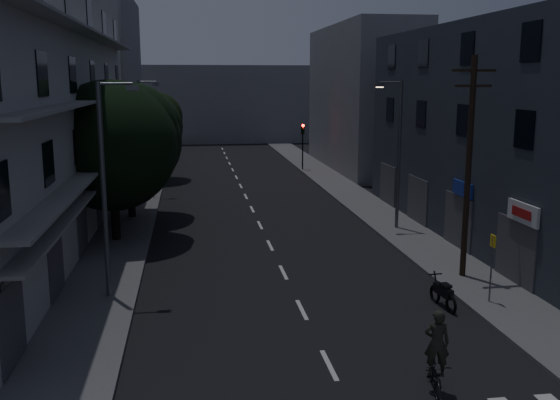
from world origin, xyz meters
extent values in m
plane|color=black|center=(0.00, 25.00, 0.00)|extent=(160.00, 160.00, 0.00)
cube|color=#565659|center=(-7.50, 25.00, 0.07)|extent=(3.00, 90.00, 0.15)
cube|color=#565659|center=(7.50, 25.00, 0.07)|extent=(3.00, 90.00, 0.15)
cube|color=beige|center=(0.00, 2.00, 0.01)|extent=(0.15, 2.00, 0.01)
cube|color=beige|center=(0.00, 6.50, 0.01)|extent=(0.15, 2.00, 0.01)
cube|color=beige|center=(0.00, 11.00, 0.01)|extent=(0.15, 2.00, 0.01)
cube|color=beige|center=(0.00, 15.50, 0.01)|extent=(0.15, 2.00, 0.01)
cube|color=beige|center=(0.00, 20.00, 0.01)|extent=(0.15, 2.00, 0.01)
cube|color=beige|center=(0.00, 24.50, 0.01)|extent=(0.15, 2.00, 0.01)
cube|color=beige|center=(0.00, 29.00, 0.01)|extent=(0.15, 2.00, 0.01)
cube|color=beige|center=(0.00, 33.50, 0.01)|extent=(0.15, 2.00, 0.01)
cube|color=beige|center=(0.00, 38.00, 0.01)|extent=(0.15, 2.00, 0.01)
cube|color=beige|center=(0.00, 42.50, 0.01)|extent=(0.15, 2.00, 0.01)
cube|color=beige|center=(0.00, 47.00, 0.01)|extent=(0.15, 2.00, 0.01)
cube|color=beige|center=(0.00, 51.50, 0.01)|extent=(0.15, 2.00, 0.01)
cube|color=beige|center=(0.00, 56.00, 0.01)|extent=(0.15, 2.00, 0.01)
cube|color=beige|center=(0.00, 60.50, 0.01)|extent=(0.15, 2.00, 0.01)
cube|color=#ACACA7|center=(-12.00, 18.00, 7.00)|extent=(6.00, 36.00, 14.00)
cube|color=black|center=(-8.98, 3.00, 2.00)|extent=(0.06, 1.60, 1.60)
cube|color=black|center=(-8.98, 9.00, 2.00)|extent=(0.06, 1.60, 1.60)
cube|color=black|center=(-8.98, 15.00, 2.00)|extent=(0.06, 1.60, 1.60)
cube|color=black|center=(-8.98, 21.00, 2.00)|extent=(0.06, 1.60, 1.60)
cube|color=black|center=(-8.98, 27.00, 2.00)|extent=(0.06, 1.60, 1.60)
cube|color=black|center=(-8.98, 33.00, 2.00)|extent=(0.06, 1.60, 1.60)
cube|color=black|center=(-8.98, 3.00, 5.20)|extent=(0.06, 1.60, 1.60)
cube|color=black|center=(-8.98, 9.00, 5.20)|extent=(0.06, 1.60, 1.60)
cube|color=black|center=(-8.98, 15.00, 5.20)|extent=(0.06, 1.60, 1.60)
cube|color=black|center=(-8.98, 21.00, 5.20)|extent=(0.06, 1.60, 1.60)
cube|color=black|center=(-8.98, 27.00, 5.20)|extent=(0.06, 1.60, 1.60)
cube|color=black|center=(-8.98, 33.00, 5.20)|extent=(0.06, 1.60, 1.60)
cube|color=black|center=(-8.98, 9.00, 8.40)|extent=(0.06, 1.60, 1.60)
cube|color=black|center=(-8.98, 15.00, 8.40)|extent=(0.06, 1.60, 1.60)
cube|color=black|center=(-8.98, 21.00, 8.40)|extent=(0.06, 1.60, 1.60)
cube|color=black|center=(-8.98, 27.00, 8.40)|extent=(0.06, 1.60, 1.60)
cube|color=black|center=(-8.98, 33.00, 8.40)|extent=(0.06, 1.60, 1.60)
cube|color=black|center=(-8.98, 15.00, 11.60)|extent=(0.06, 1.60, 1.60)
cube|color=black|center=(-8.98, 21.00, 11.60)|extent=(0.06, 1.60, 1.60)
cube|color=black|center=(-8.98, 27.00, 11.60)|extent=(0.06, 1.60, 1.60)
cube|color=black|center=(-8.98, 33.00, 11.60)|extent=(0.06, 1.60, 1.60)
cube|color=gray|center=(-8.50, 18.00, 4.00)|extent=(1.00, 32.40, 0.12)
cube|color=gray|center=(-8.50, 18.00, 7.20)|extent=(1.00, 32.40, 0.12)
cube|color=gray|center=(-8.50, 18.00, 10.40)|extent=(1.00, 32.40, 0.12)
cube|color=gray|center=(-8.60, 18.00, 3.10)|extent=(0.80, 32.40, 0.12)
cube|color=#424247|center=(-8.97, 3.00, 1.40)|extent=(0.06, 2.40, 2.40)
cube|color=#424247|center=(-8.97, 9.00, 1.40)|extent=(0.06, 2.40, 2.40)
cube|color=#424247|center=(-8.97, 15.00, 1.40)|extent=(0.06, 2.40, 2.40)
cube|color=#424247|center=(-8.97, 21.00, 1.40)|extent=(0.06, 2.40, 2.40)
cube|color=#424247|center=(-8.97, 27.00, 1.40)|extent=(0.06, 2.40, 2.40)
cube|color=#424247|center=(-8.97, 33.00, 1.40)|extent=(0.06, 2.40, 2.40)
cube|color=#292E37|center=(12.00, 14.00, 5.50)|extent=(6.00, 28.00, 11.00)
cube|color=black|center=(8.98, 8.00, 6.30)|extent=(0.06, 1.40, 1.50)
cube|color=black|center=(8.98, 13.50, 6.30)|extent=(0.06, 1.40, 1.50)
cube|color=black|center=(8.98, 19.00, 6.30)|extent=(0.06, 1.40, 1.50)
cube|color=black|center=(8.98, 24.50, 6.30)|extent=(0.06, 1.40, 1.50)
cube|color=black|center=(8.98, 8.00, 9.60)|extent=(0.06, 1.40, 1.50)
cube|color=black|center=(8.98, 13.50, 9.60)|extent=(0.06, 1.40, 1.50)
cube|color=black|center=(8.98, 19.00, 9.60)|extent=(0.06, 1.40, 1.50)
cube|color=black|center=(8.98, 24.50, 9.60)|extent=(0.06, 1.40, 1.50)
cube|color=#424247|center=(8.97, 8.00, 1.40)|extent=(0.06, 3.00, 2.60)
cube|color=#424247|center=(8.97, 13.50, 1.40)|extent=(0.06, 3.00, 2.60)
cube|color=#424247|center=(8.97, 19.00, 1.40)|extent=(0.06, 3.00, 2.60)
cube|color=#424247|center=(8.97, 24.50, 1.40)|extent=(0.06, 3.00, 2.60)
cube|color=silver|center=(8.90, 7.50, 3.10)|extent=(0.12, 2.20, 0.80)
cube|color=#B21414|center=(8.82, 7.50, 3.10)|extent=(0.02, 1.40, 0.36)
cube|color=navy|center=(8.90, 13.00, 3.10)|extent=(0.12, 2.00, 0.70)
cube|color=slate|center=(-12.00, 48.00, 8.00)|extent=(6.00, 20.00, 16.00)
cube|color=slate|center=(12.00, 42.00, 6.50)|extent=(6.00, 20.00, 13.00)
cube|color=slate|center=(0.00, 70.00, 5.00)|extent=(24.00, 8.00, 10.00)
cylinder|color=black|center=(-7.71, 17.35, 2.33)|extent=(0.44, 0.44, 4.37)
sphere|color=black|center=(-7.71, 17.35, 4.95)|extent=(6.55, 6.55, 6.55)
sphere|color=black|center=(-6.73, 18.16, 5.77)|extent=(4.58, 4.58, 4.58)
sphere|color=black|center=(-8.53, 16.69, 5.44)|extent=(4.26, 4.26, 4.26)
cylinder|color=black|center=(-7.38, 22.77, 2.19)|extent=(0.44, 0.44, 4.09)
sphere|color=black|center=(-7.38, 22.77, 4.65)|extent=(6.16, 6.16, 6.16)
sphere|color=black|center=(-6.46, 23.54, 5.42)|extent=(4.31, 4.31, 4.31)
sphere|color=black|center=(-8.15, 22.15, 5.11)|extent=(4.00, 4.00, 4.00)
cylinder|color=black|center=(-7.29, 37.29, 2.10)|extent=(0.44, 0.44, 3.89)
sphere|color=black|center=(-7.29, 37.29, 4.43)|extent=(5.81, 5.81, 5.81)
sphere|color=black|center=(-6.41, 38.02, 5.16)|extent=(4.07, 4.07, 4.07)
sphere|color=black|center=(-8.01, 36.71, 4.87)|extent=(3.78, 3.78, 3.78)
cylinder|color=black|center=(6.28, 40.99, 1.75)|extent=(0.12, 0.12, 3.20)
cube|color=black|center=(6.28, 40.99, 3.80)|extent=(0.28, 0.22, 0.90)
sphere|color=#FF0C05|center=(6.28, 40.84, 4.13)|extent=(0.22, 0.22, 0.22)
sphere|color=#3F330C|center=(6.28, 40.84, 3.83)|extent=(0.22, 0.22, 0.22)
sphere|color=black|center=(6.28, 40.84, 3.53)|extent=(0.22, 0.22, 0.22)
cylinder|color=black|center=(-6.62, 40.27, 1.75)|extent=(0.12, 0.12, 3.20)
cube|color=black|center=(-6.62, 40.27, 3.80)|extent=(0.28, 0.22, 0.90)
sphere|color=black|center=(-6.62, 40.12, 4.13)|extent=(0.22, 0.22, 0.22)
sphere|color=#3F330C|center=(-6.62, 40.12, 3.83)|extent=(0.22, 0.22, 0.22)
sphere|color=#0CFF26|center=(-6.62, 40.12, 3.53)|extent=(0.22, 0.22, 0.22)
cylinder|color=#5B5F63|center=(-7.03, 8.67, 4.15)|extent=(0.18, 0.18, 8.00)
cylinder|color=#5B5F63|center=(-6.43, 8.67, 8.05)|extent=(1.20, 0.10, 0.10)
cube|color=#5B5F63|center=(-5.83, 8.67, 7.90)|extent=(0.45, 0.25, 0.18)
cube|color=#4C4C4C|center=(-5.83, 8.67, 7.80)|extent=(0.35, 0.18, 0.04)
cylinder|color=#515358|center=(7.36, 17.79, 4.15)|extent=(0.18, 0.18, 8.00)
cylinder|color=#515358|center=(6.76, 17.79, 8.05)|extent=(1.20, 0.10, 0.10)
cube|color=#515358|center=(6.16, 17.79, 7.90)|extent=(0.45, 0.25, 0.18)
cube|color=#FFD88C|center=(6.16, 17.79, 7.80)|extent=(0.35, 0.18, 0.04)
cylinder|color=slate|center=(-7.29, 30.43, 4.15)|extent=(0.18, 0.18, 8.00)
cylinder|color=slate|center=(-6.69, 30.43, 8.05)|extent=(1.20, 0.10, 0.10)
cube|color=slate|center=(-6.09, 30.43, 7.90)|extent=(0.45, 0.25, 0.18)
cube|color=#4C4C4C|center=(-6.09, 30.43, 7.80)|extent=(0.35, 0.18, 0.04)
cylinder|color=black|center=(7.29, 9.09, 4.65)|extent=(0.24, 0.24, 9.00)
cube|color=black|center=(7.29, 9.09, 8.55)|extent=(1.80, 0.10, 0.10)
cube|color=black|center=(7.29, 9.09, 7.95)|extent=(1.50, 0.10, 0.10)
cylinder|color=#595B60|center=(6.93, 5.97, 1.40)|extent=(0.06, 0.06, 2.50)
cube|color=yellow|center=(6.93, 5.97, 2.45)|extent=(0.05, 0.35, 0.45)
torus|color=black|center=(5.22, 5.45, 0.30)|extent=(0.18, 0.72, 0.71)
torus|color=black|center=(5.10, 6.64, 0.30)|extent=(0.18, 0.72, 0.71)
cube|color=black|center=(5.16, 6.04, 0.62)|extent=(0.36, 1.12, 0.35)
cube|color=black|center=(5.17, 5.89, 0.88)|extent=(0.34, 0.48, 0.10)
cylinder|color=black|center=(5.10, 6.59, 0.75)|extent=(0.10, 0.44, 0.84)
cube|color=black|center=(5.09, 6.69, 1.05)|extent=(0.55, 0.09, 0.04)
imported|color=black|center=(2.44, 0.06, 0.48)|extent=(1.05, 1.92, 0.96)
imported|color=black|center=(2.44, 0.06, 1.39)|extent=(0.75, 0.59, 1.83)
camera|label=1|loc=(-3.85, -14.56, 8.19)|focal=40.00mm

